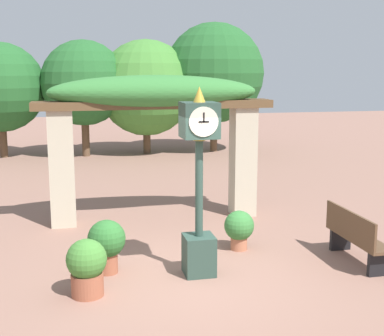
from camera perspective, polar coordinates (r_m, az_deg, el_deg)
ground_plane at (r=8.49m, az=-0.25°, el=-11.61°), size 60.00×60.00×0.00m
pedestal_clock at (r=8.20m, az=0.76°, el=-1.52°), size 0.54×0.58×2.94m
pergola at (r=11.21m, az=-3.97°, el=6.08°), size 4.98×1.10×3.08m
potted_plant_near_left at (r=7.85m, az=-11.16°, el=-10.21°), size 0.58×0.58×0.84m
potted_plant_near_right at (r=8.62m, az=-9.09°, el=-7.83°), size 0.60×0.60×0.86m
potted_plant_far_left at (r=9.65m, az=5.05°, el=-6.36°), size 0.54×0.54×0.71m
park_bench at (r=9.39m, az=17.08°, el=-7.07°), size 0.42×1.58×0.89m
tree_line at (r=20.42m, az=-6.59°, el=9.12°), size 11.47×3.85×4.98m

